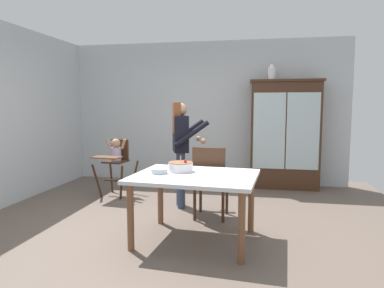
# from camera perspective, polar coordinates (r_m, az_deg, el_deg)

# --- Properties ---
(ground_plane) EXTENTS (6.24, 6.24, 0.00)m
(ground_plane) POSITION_cam_1_polar(r_m,az_deg,el_deg) (4.45, -3.30, -13.22)
(ground_plane) COLOR #66564C
(wall_back) EXTENTS (5.32, 0.06, 2.70)m
(wall_back) POSITION_cam_1_polar(r_m,az_deg,el_deg) (6.77, 2.13, 5.14)
(wall_back) COLOR silver
(wall_back) RESTS_ON ground_plane
(china_cabinet) EXTENTS (1.26, 0.48, 1.94)m
(china_cabinet) POSITION_cam_1_polar(r_m,az_deg,el_deg) (6.46, 14.96, 1.56)
(china_cabinet) COLOR #422819
(china_cabinet) RESTS_ON ground_plane
(ceramic_vase) EXTENTS (0.13, 0.13, 0.27)m
(ceramic_vase) POSITION_cam_1_polar(r_m,az_deg,el_deg) (6.46, 12.96, 11.23)
(ceramic_vase) COLOR white
(ceramic_vase) RESTS_ON china_cabinet
(high_chair_with_toddler) EXTENTS (0.63, 0.73, 0.95)m
(high_chair_with_toddler) POSITION_cam_1_polar(r_m,az_deg,el_deg) (5.86, -12.39, -2.02)
(high_chair_with_toddler) COLOR #422819
(high_chair_with_toddler) RESTS_ON ground_plane
(adult_person) EXTENTS (0.62, 0.61, 1.53)m
(adult_person) POSITION_cam_1_polar(r_m,az_deg,el_deg) (5.05, -1.80, 0.42)
(adult_person) COLOR #33425B
(adult_person) RESTS_ON ground_plane
(dining_table) EXTENTS (1.39, 1.15, 0.74)m
(dining_table) POSITION_cam_1_polar(r_m,az_deg,el_deg) (3.81, 0.50, -6.41)
(dining_table) COLOR silver
(dining_table) RESTS_ON ground_plane
(birthday_cake) EXTENTS (0.28, 0.28, 0.19)m
(birthday_cake) POSITION_cam_1_polar(r_m,az_deg,el_deg) (3.96, -1.86, -3.74)
(birthday_cake) COLOR white
(birthday_cake) RESTS_ON dining_table
(serving_bowl) EXTENTS (0.18, 0.18, 0.05)m
(serving_bowl) POSITION_cam_1_polar(r_m,az_deg,el_deg) (3.86, -5.37, -4.44)
(serving_bowl) COLOR #B2BCC6
(serving_bowl) RESTS_ON dining_table
(dining_chair_far_side) EXTENTS (0.46, 0.46, 0.96)m
(dining_chair_far_side) POSITION_cam_1_polar(r_m,az_deg,el_deg) (4.53, 2.97, -5.54)
(dining_chair_far_side) COLOR #422819
(dining_chair_far_side) RESTS_ON ground_plane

